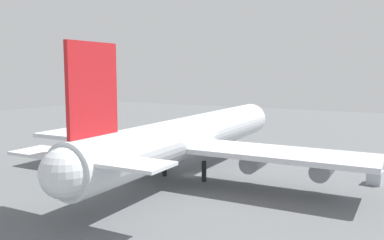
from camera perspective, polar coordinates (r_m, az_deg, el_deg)
The scene contains 4 objects.
ground_plane at distance 65.17m, azimuth -0.00°, elevation -7.61°, with size 235.49×235.49×0.00m, color slate.
cargo_airplane at distance 63.77m, azimuth -0.07°, elevation -2.36°, with size 58.87×54.75×19.33m.
cargo_container_aft at distance 65.43m, azimuth 24.19°, elevation -7.30°, with size 2.85×2.37×1.93m.
safety_cone_nose at distance 89.81m, azimuth 6.37°, elevation -3.36°, with size 0.59×0.59×0.85m, color orange.
Camera 1 is at (-55.64, -29.78, 16.29)m, focal length 38.28 mm.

